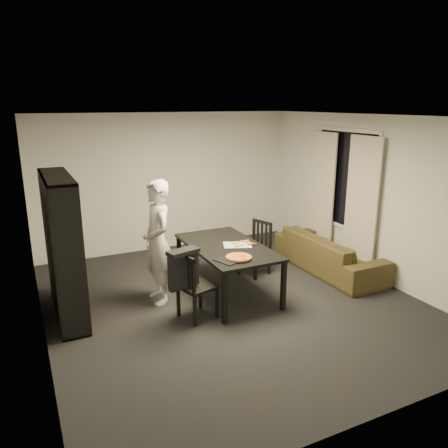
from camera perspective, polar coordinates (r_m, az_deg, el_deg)
name	(u,v)px	position (r m, az deg, el deg)	size (l,w,h in m)	color
room	(231,214)	(5.97, 0.97, 1.31)	(5.01, 5.51, 2.61)	black
window_pane	(345,179)	(7.80, 15.56, 5.63)	(0.02, 1.40, 1.60)	black
window_frame	(345,179)	(7.79, 15.53, 5.63)	(0.03, 1.52, 1.72)	white
curtain_left	(361,206)	(7.43, 17.48, 2.25)	(0.03, 0.70, 2.25)	beige
curtain_right	(321,194)	(8.20, 12.56, 3.81)	(0.03, 0.70, 2.25)	beige
bookshelf	(63,247)	(6.07, -20.28, -2.89)	(0.35, 1.50, 1.90)	black
dining_table	(227,250)	(6.43, 0.39, -3.40)	(0.99, 1.79, 0.75)	black
chair_left	(192,282)	(5.72, -4.22, -7.56)	(0.52, 0.52, 0.93)	black
chair_right	(258,244)	(7.26, 4.44, -2.63)	(0.53, 0.53, 0.89)	black
draped_jacket	(183,267)	(5.57, -5.32, -5.64)	(0.44, 0.28, 0.51)	black
person	(158,242)	(6.18, -8.66, -2.38)	(0.65, 0.42, 1.77)	silver
baking_tray	(232,259)	(5.86, 0.99, -4.58)	(0.40, 0.32, 0.01)	black
pepperoni_pizza	(239,257)	(5.87, 1.94, -4.35)	(0.35, 0.35, 0.03)	#A1572E
kitchen_towel	(237,245)	(6.44, 1.75, -2.74)	(0.40, 0.30, 0.01)	white
pizza_slices	(242,243)	(6.47, 2.37, -2.53)	(0.37, 0.31, 0.01)	gold
sofa	(329,253)	(7.62, 13.57, -3.69)	(2.13, 0.83, 0.62)	#383116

